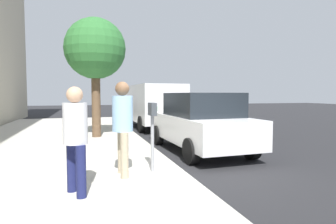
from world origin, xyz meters
TOP-DOWN VIEW (x-y plane):
  - ground_plane at (0.00, 0.00)m, footprint 80.00×80.00m
  - sidewalk_slab at (0.00, 3.00)m, footprint 28.00×6.00m
  - parking_meter at (-0.14, 0.64)m, footprint 0.36×0.12m
  - pedestrian_at_meter at (-0.25, 1.26)m, footprint 0.55×0.40m
  - pedestrian_bystander at (-1.10, 2.10)m, footprint 0.49×0.37m
  - parked_sedan_near at (2.13, -1.35)m, footprint 4.47×2.10m
  - parked_van_far at (8.35, -1.35)m, footprint 5.25×2.22m
  - street_tree at (5.05, 1.56)m, footprint 2.22×2.22m

SIDE VIEW (x-z plane):
  - ground_plane at x=0.00m, z-range 0.00..0.00m
  - sidewalk_slab at x=0.00m, z-range 0.00..0.15m
  - parked_sedan_near at x=2.13m, z-range 0.01..1.78m
  - pedestrian_bystander at x=-1.10m, z-range 0.29..1.99m
  - parking_meter at x=-0.14m, z-range 0.46..1.87m
  - pedestrian_at_meter at x=-0.25m, z-range 0.32..2.15m
  - parked_van_far at x=8.35m, z-range 0.17..2.35m
  - street_tree at x=5.05m, z-range 1.17..5.53m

